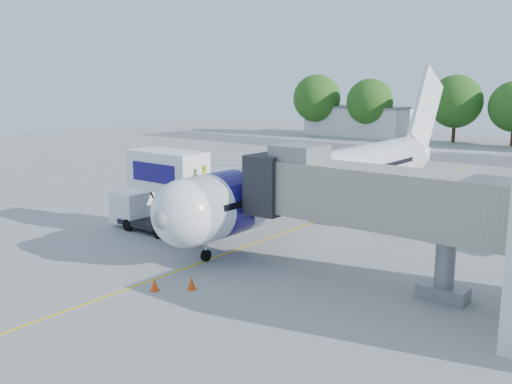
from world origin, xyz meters
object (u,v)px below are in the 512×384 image
Objects in this scene: ground_tug at (59,300)px; catering_hiloader at (161,192)px; aircraft at (333,177)px; jet_bridge at (358,195)px.

catering_hiloader is at bearing 102.60° from ground_tug.
aircraft is 12.77m from catering_hiloader.
aircraft is 2.71× the size of jet_bridge.
jet_bridge is at bearing 0.01° from catering_hiloader.
ground_tug is at bearing -89.77° from aircraft.
jet_bridge reaches higher than ground_tug.
aircraft is at bearing 60.61° from catering_hiloader.
aircraft is at bearing 74.46° from ground_tug.
ground_tug is (-7.90, -11.77, -3.69)m from jet_bridge.
jet_bridge is at bearing 40.37° from ground_tug.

